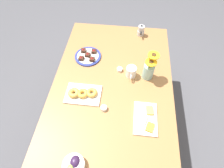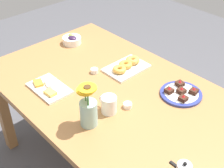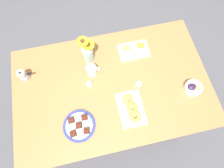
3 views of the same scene
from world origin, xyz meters
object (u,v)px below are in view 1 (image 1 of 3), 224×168
Objects in this scene: croissant_platter at (83,94)px; coffee_mug at (131,72)px; cheese_platter at (146,118)px; moka_pot at (141,31)px; flower_vase at (149,70)px; dining_table at (112,92)px; jam_cup_berry at (120,69)px; grape_bowl at (74,165)px; jam_cup_honey at (104,108)px; dessert_plate at (88,56)px.

coffee_mug is at bearing 122.79° from croissant_platter.
cheese_platter is 0.94m from moka_pot.
coffee_mug is 0.46× the size of cheese_platter.
moka_pot is at bearing -172.95° from flower_vase.
dining_table is at bearing -18.05° from moka_pot.
jam_cup_berry is 0.53m from moka_pot.
cheese_platter is at bearing 27.71° from jam_cup_berry.
cheese_platter reaches higher than dining_table.
cheese_platter is 0.93× the size of croissant_platter.
flower_vase is (-0.40, 0.01, 0.08)m from cheese_platter.
grape_bowl is 0.83m from jam_cup_berry.
jam_cup_honey is 0.20× the size of dessert_plate.
cheese_platter is at bearing 43.48° from dessert_plate.
jam_cup_honey is 0.56m from dessert_plate.
jam_cup_berry is (-0.18, 0.05, 0.10)m from dining_table.
grape_bowl is 0.49× the size of croissant_platter.
dessert_plate is at bearing -112.92° from jam_cup_berry.
jam_cup_honey is (0.21, -0.04, 0.10)m from dining_table.
moka_pot is (-0.54, -0.07, -0.04)m from flower_vase.
croissant_platter is 1.15× the size of dessert_plate.
coffee_mug is 2.49× the size of jam_cup_honey.
jam_cup_berry is 0.33m from dessert_plate.
dining_table is 6.58× the size of dessert_plate.
croissant_platter reaches higher than dining_table.
grape_bowl is at bearing -50.67° from cheese_platter.
moka_pot is at bearing 163.65° from jam_cup_honey.
grape_bowl is 0.43m from jam_cup_honey.
coffee_mug reaches higher than jam_cup_berry.
dessert_plate is at bearing -174.41° from grape_bowl.
dining_table is at bearing 114.96° from croissant_platter.
moka_pot reaches higher than cheese_platter.
jam_cup_berry is (-0.04, -0.10, -0.04)m from coffee_mug.
grape_bowl reaches higher than cheese_platter.
flower_vase is at bearing 7.05° from moka_pot.
grape_bowl reaches higher than croissant_platter.
jam_cup_berry reaches higher than dining_table.
croissant_platter is (-0.52, -0.05, -0.01)m from grape_bowl.
jam_cup_honey and jam_cup_berry have the same top height.
jam_cup_honey is at bearing 60.15° from croissant_platter.
cheese_platter is at bearing 81.42° from jam_cup_honey.
dining_table is 0.24m from coffee_mug.
moka_pot is (-0.78, 0.44, 0.03)m from croissant_platter.
jam_cup_honey reaches higher than dining_table.
jam_cup_berry is at bearing 164.86° from grape_bowl.
dining_table is 33.33× the size of jam_cup_berry.
grape_bowl is at bearing -15.20° from dining_table.
dessert_plate is (-0.13, -0.31, -0.00)m from jam_cup_berry.
cheese_platter is 5.42× the size of jam_cup_berry.
flower_vase is (0.17, 0.55, 0.08)m from dessert_plate.
coffee_mug is 0.47× the size of flower_vase.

